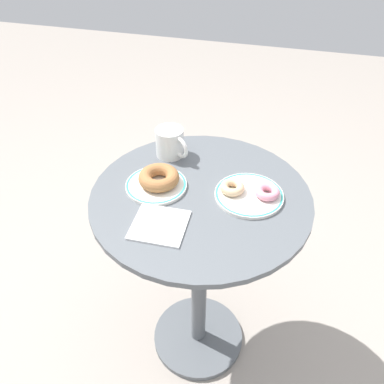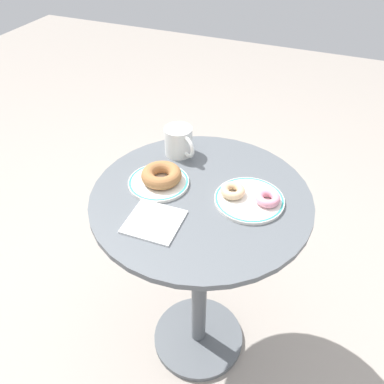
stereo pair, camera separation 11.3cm
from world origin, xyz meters
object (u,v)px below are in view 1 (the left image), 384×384
plate_left (156,185)px  donut_pink_frosted (267,192)px  plate_right (249,195)px  donut_cinnamon (159,177)px  donut_glazed (232,187)px  paper_napkin (159,225)px  cafe_table (200,255)px  coffee_mug (170,143)px

plate_left → donut_pink_frosted: size_ratio=2.56×
donut_pink_frosted → plate_left: bearing=-174.4°
plate_left → plate_right: bearing=5.6°
donut_pink_frosted → donut_cinnamon: bearing=-175.5°
donut_glazed → paper_napkin: 0.24m
donut_cinnamon → plate_left: bearing=-136.9°
donut_pink_frosted → donut_glazed: same height
plate_left → cafe_table: bearing=0.1°
plate_left → donut_cinnamon: donut_cinnamon is taller
donut_pink_frosted → donut_glazed: bearing=-176.7°
donut_pink_frosted → donut_glazed: size_ratio=1.00×
plate_left → paper_napkin: size_ratio=1.28×
donut_cinnamon → coffee_mug: 0.17m
cafe_table → donut_glazed: 0.30m
donut_cinnamon → paper_napkin: size_ratio=0.85×
donut_glazed → donut_pink_frosted: bearing=3.3°
plate_left → plate_right: (0.27, 0.03, 0.00)m
cafe_table → donut_glazed: (0.09, 0.03, 0.29)m
donut_cinnamon → coffee_mug: size_ratio=0.99×
plate_left → donut_cinnamon: bearing=43.1°
plate_left → donut_glazed: (0.22, 0.03, 0.02)m
plate_left → coffee_mug: bearing=92.8°
donut_pink_frosted → plate_right: bearing=-174.3°
plate_right → donut_glazed: 0.05m
cafe_table → donut_cinnamon: donut_cinnamon is taller
plate_right → paper_napkin: bearing=-139.3°
plate_right → coffee_mug: size_ratio=1.63×
donut_glazed → paper_napkin: size_ratio=0.50×
donut_glazed → paper_napkin: (-0.16, -0.18, -0.02)m
plate_left → coffee_mug: (-0.01, 0.17, 0.04)m
paper_napkin → coffee_mug: coffee_mug is taller
donut_pink_frosted → paper_napkin: size_ratio=0.50×
donut_cinnamon → paper_napkin: donut_cinnamon is taller
plate_right → donut_glazed: size_ratio=2.80×
donut_pink_frosted → coffee_mug: size_ratio=0.58×
plate_left → donut_glazed: bearing=6.7°
coffee_mug → donut_cinnamon: bearing=-84.6°
donut_cinnamon → donut_pink_frosted: (0.31, 0.02, -0.01)m
cafe_table → plate_right: (0.14, 0.03, 0.27)m
plate_right → donut_pink_frosted: 0.05m
paper_napkin → donut_pink_frosted: bearing=35.5°
plate_left → coffee_mug: coffee_mug is taller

